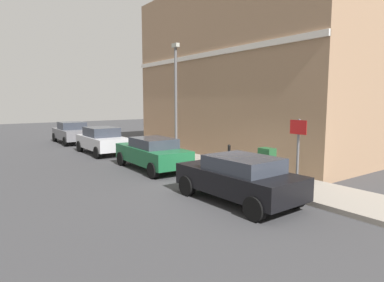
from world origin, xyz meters
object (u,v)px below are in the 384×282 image
(car_grey, at_px, (72,132))
(car_black, at_px, (239,177))
(car_green, at_px, (152,153))
(bollard_near_cabinet, at_px, (229,156))
(street_sign, at_px, (298,145))
(utility_cabinet, at_px, (267,165))
(lamppost, at_px, (176,95))
(car_silver, at_px, (102,140))

(car_grey, bearing_deg, car_black, -178.95)
(car_green, xyz_separation_m, bollard_near_cabinet, (2.33, -2.41, -0.04))
(car_grey, distance_m, bollard_near_cabinet, 14.00)
(car_green, bearing_deg, street_sign, -163.73)
(car_black, relative_size, street_sign, 1.73)
(car_grey, height_order, utility_cabinet, car_grey)
(car_grey, height_order, bollard_near_cabinet, car_grey)
(utility_cabinet, xyz_separation_m, street_sign, (-0.57, -1.73, 0.98))
(bollard_near_cabinet, distance_m, lamppost, 4.85)
(car_silver, distance_m, lamppost, 5.25)
(utility_cabinet, bearing_deg, car_green, 116.07)
(bollard_near_cabinet, bearing_deg, car_silver, 107.70)
(car_silver, distance_m, utility_cabinet, 10.36)
(utility_cabinet, bearing_deg, bollard_near_cabinet, 87.33)
(car_green, xyz_separation_m, car_grey, (-0.19, 11.36, 0.02))
(utility_cabinet, relative_size, bollard_near_cabinet, 1.11)
(street_sign, bearing_deg, lamppost, 85.07)
(street_sign, bearing_deg, car_black, 159.43)
(car_grey, xyz_separation_m, utility_cabinet, (2.42, -15.91, -0.09))
(car_black, distance_m, lamppost, 8.12)
(car_grey, distance_m, street_sign, 17.76)
(street_sign, bearing_deg, car_green, 104.78)
(car_black, bearing_deg, utility_cabinet, -68.12)
(street_sign, bearing_deg, car_silver, 98.95)
(car_silver, bearing_deg, car_black, -179.94)
(lamppost, bearing_deg, utility_cabinet, -91.08)
(car_black, relative_size, car_silver, 0.99)
(car_silver, xyz_separation_m, car_grey, (0.01, 5.84, -0.01))
(utility_cabinet, xyz_separation_m, bollard_near_cabinet, (0.10, 2.15, 0.02))
(car_silver, xyz_separation_m, utility_cabinet, (2.43, -10.07, -0.10))
(bollard_near_cabinet, distance_m, street_sign, 4.05)
(lamppost, bearing_deg, bollard_near_cabinet, -90.24)
(street_sign, distance_m, lamppost, 8.17)
(car_silver, height_order, bollard_near_cabinet, car_silver)
(utility_cabinet, distance_m, lamppost, 6.77)
(lamppost, bearing_deg, street_sign, -94.93)
(car_black, bearing_deg, street_sign, -112.19)
(car_green, relative_size, utility_cabinet, 3.73)
(car_black, height_order, lamppost, lamppost)
(car_black, height_order, street_sign, street_sign)
(bollard_near_cabinet, bearing_deg, utility_cabinet, -92.67)
(car_silver, bearing_deg, bollard_near_cabinet, -162.40)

